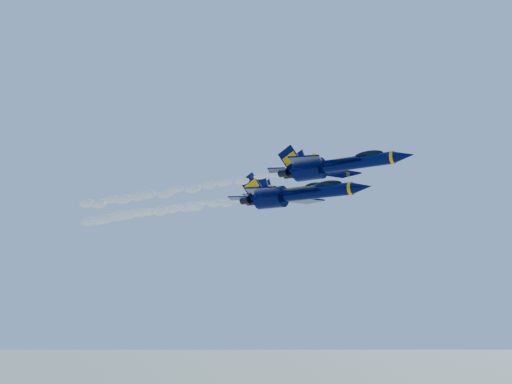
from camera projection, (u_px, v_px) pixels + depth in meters
The scene contains 6 objects.
jet_lead at pixel (334, 165), 52.56m from camera, with size 14.98×12.29×5.57m.
smoke_trail_jet_lead at pixel (166, 192), 66.70m from camera, with size 37.04×1.55×1.39m, color white.
jet_second at pixel (295, 194), 64.72m from camera, with size 18.65×15.30×6.93m.
smoke_trail_jet_second at pixel (153, 213), 79.75m from camera, with size 37.04×1.93×1.74m, color white.
jet_third at pixel (291, 192), 78.46m from camera, with size 16.35×13.41×6.08m.
smoke_trail_jet_third at pixel (174, 208), 92.94m from camera, with size 37.04×1.69×1.52m, color white.
Camera 1 is at (42.19, -58.88, 139.68)m, focal length 35.00 mm.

